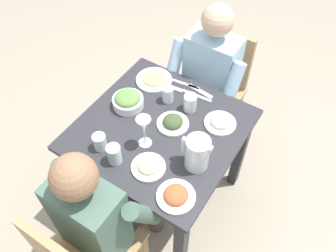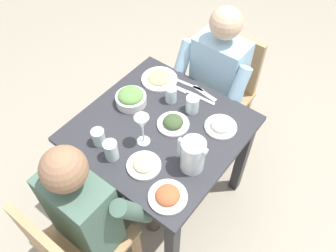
{
  "view_description": "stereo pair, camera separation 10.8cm",
  "coord_description": "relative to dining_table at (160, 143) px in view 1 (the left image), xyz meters",
  "views": [
    {
      "loc": [
        -0.68,
        0.98,
        2.23
      ],
      "look_at": [
        -0.04,
        -0.03,
        0.76
      ],
      "focal_mm": 37.35,
      "sensor_mm": 36.0,
      "label": 1
    },
    {
      "loc": [
        -0.77,
        0.92,
        2.23
      ],
      "look_at": [
        -0.04,
        -0.03,
        0.76
      ],
      "focal_mm": 37.35,
      "sensor_mm": 36.0,
      "label": 2
    }
  ],
  "objects": [
    {
      "name": "ground_plane",
      "position": [
        0.0,
        0.0,
        -0.62
      ],
      "size": [
        8.0,
        8.0,
        0.0
      ],
      "primitive_type": "plane",
      "color": "#9E937F"
    },
    {
      "name": "dining_table",
      "position": [
        0.0,
        0.0,
        0.0
      ],
      "size": [
        0.85,
        0.85,
        0.75
      ],
      "color": "#2D2D33",
      "rests_on": "ground_plane"
    },
    {
      "name": "chair_near",
      "position": [
        0.0,
        -0.71,
        -0.11
      ],
      "size": [
        0.4,
        0.4,
        0.89
      ],
      "color": "tan",
      "rests_on": "ground_plane"
    },
    {
      "name": "diner_near",
      "position": [
        0.0,
        -0.51,
        0.04
      ],
      "size": [
        0.48,
        0.53,
        1.18
      ],
      "color": "#9EC6E0",
      "rests_on": "ground_plane"
    },
    {
      "name": "diner_far",
      "position": [
        -0.01,
        0.51,
        0.04
      ],
      "size": [
        0.48,
        0.53,
        1.18
      ],
      "color": "#4C6B5B",
      "rests_on": "ground_plane"
    },
    {
      "name": "water_pitcher",
      "position": [
        -0.28,
        0.1,
        0.23
      ],
      "size": [
        0.16,
        0.12,
        0.19
      ],
      "color": "silver",
      "rests_on": "dining_table"
    },
    {
      "name": "salad_bowl",
      "position": [
        0.24,
        -0.04,
        0.18
      ],
      "size": [
        0.18,
        0.18,
        0.09
      ],
      "color": "white",
      "rests_on": "dining_table"
    },
    {
      "name": "plate_fries",
      "position": [
        0.23,
        -0.29,
        0.15
      ],
      "size": [
        0.22,
        0.22,
        0.04
      ],
      "color": "white",
      "rests_on": "dining_table"
    },
    {
      "name": "plate_dolmas",
      "position": [
        -0.05,
        -0.06,
        0.16
      ],
      "size": [
        0.18,
        0.18,
        0.06
      ],
      "color": "white",
      "rests_on": "dining_table"
    },
    {
      "name": "plate_beans",
      "position": [
        -0.09,
        0.25,
        0.15
      ],
      "size": [
        0.17,
        0.17,
        0.04
      ],
      "color": "white",
      "rests_on": "dining_table"
    },
    {
      "name": "plate_yoghurt",
      "position": [
        -0.26,
        -0.2,
        0.16
      ],
      "size": [
        0.18,
        0.18,
        0.05
      ],
      "color": "white",
      "rests_on": "dining_table"
    },
    {
      "name": "plate_rice_curry",
      "position": [
        -0.29,
        0.31,
        0.15
      ],
      "size": [
        0.19,
        0.19,
        0.05
      ],
      "color": "white",
      "rests_on": "dining_table"
    },
    {
      "name": "water_glass_near_left",
      "position": [
        -0.07,
        -0.21,
        0.19
      ],
      "size": [
        0.07,
        0.07,
        0.1
      ],
      "primitive_type": "cylinder",
      "color": "silver",
      "rests_on": "dining_table"
    },
    {
      "name": "water_glass_center",
      "position": [
        0.19,
        0.27,
        0.18
      ],
      "size": [
        0.07,
        0.07,
        0.09
      ],
      "primitive_type": "cylinder",
      "color": "silver",
      "rests_on": "dining_table"
    },
    {
      "name": "water_glass_far_left",
      "position": [
        0.07,
        -0.2,
        0.19
      ],
      "size": [
        0.07,
        0.07,
        0.1
      ],
      "primitive_type": "cylinder",
      "color": "silver",
      "rests_on": "dining_table"
    },
    {
      "name": "water_glass_by_pitcher",
      "position": [
        0.07,
        0.3,
        0.19
      ],
      "size": [
        0.07,
        0.07,
        0.11
      ],
      "primitive_type": "cylinder",
      "color": "silver",
      "rests_on": "dining_table"
    },
    {
      "name": "wine_glass",
      "position": [
        0.01,
        0.13,
        0.28
      ],
      "size": [
        0.08,
        0.08,
        0.2
      ],
      "color": "silver",
      "rests_on": "dining_table"
    },
    {
      "name": "fork_near",
      "position": [
        0.12,
        -0.29,
        0.14
      ],
      "size": [
        0.17,
        0.04,
        0.01
      ],
      "primitive_type": "cube",
      "rotation": [
        0.0,
        0.0,
        0.09
      ],
      "color": "silver",
      "rests_on": "dining_table"
    },
    {
      "name": "knife_near",
      "position": [
        0.06,
        -0.36,
        0.14
      ],
      "size": [
        0.19,
        0.04,
        0.01
      ],
      "primitive_type": "cube",
      "rotation": [
        0.0,
        0.0,
        0.12
      ],
      "color": "silver",
      "rests_on": "dining_table"
    },
    {
      "name": "fork_far",
      "position": [
        -0.05,
        -0.36,
        0.14
      ],
      "size": [
        0.17,
        0.05,
        0.01
      ],
      "primitive_type": "cube",
      "rotation": [
        0.0,
        0.0,
        -0.13
      ],
      "color": "silver",
      "rests_on": "dining_table"
    },
    {
      "name": "knife_far",
      "position": [
        -0.05,
        -0.31,
        0.14
      ],
      "size": [
        0.19,
        0.03,
        0.01
      ],
      "primitive_type": "cube",
      "rotation": [
        0.0,
        0.0,
        0.07
      ],
      "color": "silver",
      "rests_on": "dining_table"
    }
  ]
}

